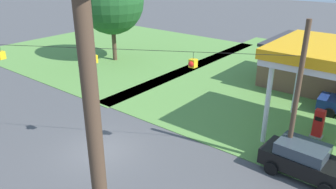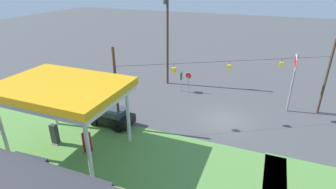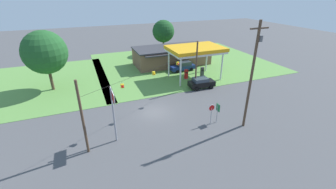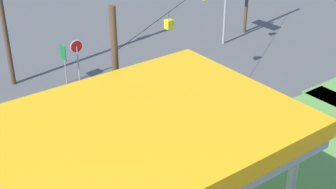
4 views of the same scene
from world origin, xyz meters
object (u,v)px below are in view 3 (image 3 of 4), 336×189
(gas_station_canopy, at_px, (195,50))
(route_sign, at_px, (218,109))
(stop_sign_roadside, at_px, (211,110))
(fuel_pump_far, at_px, (202,72))
(car_at_pumps_rear, at_px, (183,66))
(car_at_pumps_front, at_px, (201,83))
(tree_west_verge, at_px, (45,52))
(stop_sign_overhead, at_px, (113,104))
(tree_behind_station, at_px, (163,31))
(gas_station_store, at_px, (172,56))
(utility_pole_main, at_px, (252,72))
(fuel_pump_near, at_px, (186,75))

(gas_station_canopy, xyz_separation_m, route_sign, (-4.41, -14.10, -3.37))
(stop_sign_roadside, relative_size, route_sign, 1.04)
(route_sign, bearing_deg, fuel_pump_far, 66.95)
(car_at_pumps_rear, distance_m, route_sign, 18.93)
(car_at_pumps_front, distance_m, tree_west_verge, 24.01)
(car_at_pumps_front, relative_size, stop_sign_overhead, 0.70)
(tree_west_verge, bearing_deg, tree_behind_station, 30.89)
(gas_station_store, height_order, car_at_pumps_front, gas_station_store)
(utility_pole_main, bearing_deg, tree_west_verge, 137.23)
(fuel_pump_near, xyz_separation_m, route_sign, (-2.81, -14.10, 0.86))
(utility_pole_main, height_order, tree_west_verge, utility_pole_main)
(gas_station_canopy, height_order, stop_sign_overhead, stop_sign_overhead)
(route_sign, height_order, tree_behind_station, tree_behind_station)
(stop_sign_overhead, height_order, tree_west_verge, tree_west_verge)
(fuel_pump_near, distance_m, tree_west_verge, 22.39)
(gas_station_canopy, height_order, tree_behind_station, tree_behind_station)
(gas_station_canopy, bearing_deg, car_at_pumps_rear, 92.74)
(car_at_pumps_rear, bearing_deg, gas_station_canopy, 89.05)
(fuel_pump_near, bearing_deg, tree_behind_station, 81.77)
(car_at_pumps_front, bearing_deg, gas_station_canopy, 78.93)
(gas_station_store, xyz_separation_m, car_at_pumps_front, (-0.48, -13.46, -0.95))
(stop_sign_overhead, bearing_deg, gas_station_store, 55.26)
(car_at_pumps_front, height_order, stop_sign_roadside, stop_sign_roadside)
(fuel_pump_far, bearing_deg, gas_station_canopy, 179.95)
(fuel_pump_far, relative_size, car_at_pumps_rear, 0.36)
(gas_station_canopy, xyz_separation_m, car_at_pumps_front, (-1.03, -4.34, -4.19))
(stop_sign_roadside, bearing_deg, tree_west_verge, -44.98)
(gas_station_store, height_order, stop_sign_roadside, gas_station_store)
(stop_sign_roadside, bearing_deg, gas_station_canopy, -110.48)
(fuel_pump_near, bearing_deg, tree_west_verge, 170.23)
(route_sign, bearing_deg, stop_sign_roadside, -179.76)
(car_at_pumps_front, xyz_separation_m, stop_sign_overhead, (-15.05, -8.95, 3.41))
(stop_sign_overhead, bearing_deg, tree_behind_station, 61.42)
(car_at_pumps_rear, xyz_separation_m, route_sign, (-4.20, -18.44, 0.78))
(fuel_pump_far, bearing_deg, car_at_pumps_front, -121.14)
(stop_sign_roadside, relative_size, tree_west_verge, 0.27)
(fuel_pump_far, height_order, stop_sign_roadside, stop_sign_roadside)
(gas_station_canopy, height_order, fuel_pump_near, gas_station_canopy)
(fuel_pump_far, relative_size, car_at_pumps_front, 0.43)
(gas_station_canopy, height_order, stop_sign_roadside, gas_station_canopy)
(gas_station_canopy, distance_m, fuel_pump_near, 4.52)
(gas_station_canopy, distance_m, gas_station_store, 9.70)
(route_sign, distance_m, tree_behind_station, 32.87)
(fuel_pump_far, relative_size, stop_sign_roadside, 0.72)
(fuel_pump_near, height_order, stop_sign_roadside, stop_sign_roadside)
(car_at_pumps_rear, distance_m, stop_sign_overhead, 23.96)
(fuel_pump_far, bearing_deg, route_sign, -113.05)
(gas_station_store, bearing_deg, gas_station_canopy, -86.59)
(car_at_pumps_front, distance_m, tree_behind_station, 22.98)
(car_at_pumps_rear, height_order, route_sign, route_sign)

